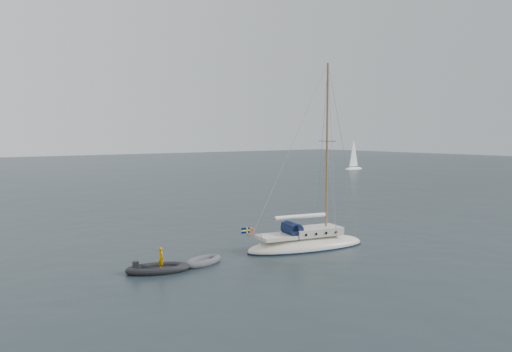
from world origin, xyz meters
TOP-DOWN VIEW (x-y plane):
  - ground at (0.00, 0.00)m, footprint 300.00×300.00m
  - sailboat at (2.21, -1.97)m, footprint 8.96×2.69m
  - dinghy at (-5.35, -1.36)m, footprint 2.81×1.27m
  - rib at (-8.18, -1.30)m, footprint 3.55×1.61m
  - distant_yacht_b at (59.68, 46.42)m, footprint 5.62×3.00m

SIDE VIEW (x-z plane):
  - ground at x=0.00m, z-range 0.00..0.00m
  - dinghy at x=-5.35m, z-range -0.02..0.38m
  - rib at x=-8.18m, z-range -0.48..0.91m
  - sailboat at x=2.21m, z-range -5.42..7.35m
  - distant_yacht_b at x=59.68m, z-range -0.54..6.91m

